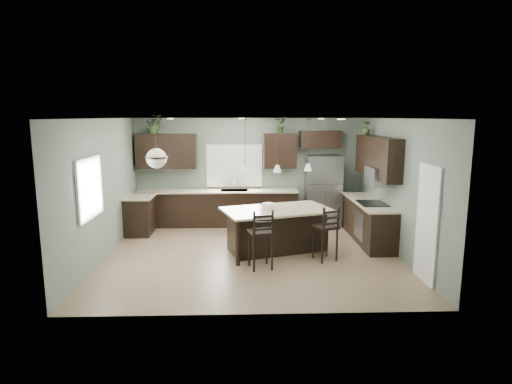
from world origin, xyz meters
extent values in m
plane|color=#9E8466|center=(0.00, 0.00, 0.00)|extent=(6.00, 6.00, 0.00)
cube|color=white|center=(2.98, -1.55, 1.02)|extent=(0.04, 0.82, 2.04)
cube|color=white|center=(-0.40, 2.73, 1.55)|extent=(1.35, 0.02, 1.00)
cube|color=white|center=(-2.98, -0.80, 1.55)|extent=(0.02, 1.10, 1.00)
cube|color=black|center=(-2.70, 1.70, 0.45)|extent=(0.60, 0.90, 0.90)
cube|color=beige|center=(-2.68, 1.70, 0.92)|extent=(0.66, 0.96, 0.04)
cube|color=black|center=(-0.85, 2.45, 0.45)|extent=(4.20, 0.60, 0.90)
cube|color=beige|center=(-0.85, 2.43, 0.92)|extent=(4.20, 0.66, 0.04)
cube|color=gray|center=(-0.40, 2.43, 0.94)|extent=(0.70, 0.45, 0.01)
cylinder|color=silver|center=(-0.40, 2.40, 1.08)|extent=(0.02, 0.02, 0.28)
cube|color=black|center=(-2.15, 2.58, 1.95)|extent=(1.55, 0.34, 0.90)
cube|color=black|center=(0.80, 2.58, 1.95)|extent=(0.85, 0.34, 0.90)
cube|color=black|center=(1.85, 2.58, 2.25)|extent=(1.05, 0.34, 0.45)
cube|color=black|center=(2.70, 0.87, 0.45)|extent=(0.60, 2.35, 0.90)
cube|color=beige|center=(2.68, 0.87, 0.92)|extent=(0.66, 2.35, 0.04)
cube|color=black|center=(2.68, 0.60, 0.94)|extent=(0.58, 0.75, 0.02)
cube|color=gray|center=(2.40, 0.60, 0.45)|extent=(0.01, 0.72, 0.60)
cube|color=black|center=(2.83, 0.87, 1.95)|extent=(0.34, 2.35, 0.90)
cube|color=gray|center=(2.78, 0.60, 1.55)|extent=(0.40, 0.75, 0.40)
cube|color=#97979F|center=(1.92, 2.40, 0.93)|extent=(0.90, 0.74, 1.85)
cube|color=black|center=(0.53, 0.17, 0.46)|extent=(2.49, 1.86, 0.92)
cylinder|color=white|center=(0.34, 0.11, 0.99)|extent=(0.24, 0.24, 0.14)
cube|color=black|center=(0.14, -0.84, 0.58)|extent=(0.52, 0.52, 1.16)
cube|color=black|center=(1.45, -0.41, 0.56)|extent=(0.55, 0.55, 1.13)
imported|color=#2F4E22|center=(-2.42, 2.55, 2.64)|extent=(0.48, 0.44, 0.48)
imported|color=#2C4C21|center=(0.82, 2.55, 2.61)|extent=(0.29, 0.26, 0.43)
imported|color=#325224|center=(2.80, 1.73, 2.57)|extent=(0.25, 0.25, 0.35)
plane|color=slate|center=(0.00, 2.75, 1.40)|extent=(6.00, 0.00, 6.00)
plane|color=slate|center=(0.00, -2.75, 1.40)|extent=(6.00, 0.00, 6.00)
plane|color=slate|center=(-3.00, 0.00, 1.40)|extent=(0.00, 5.50, 5.50)
plane|color=slate|center=(3.00, 0.00, 1.40)|extent=(0.00, 5.50, 5.50)
plane|color=white|center=(0.00, 0.00, 2.80)|extent=(6.00, 6.00, 0.00)
camera|label=1|loc=(-0.19, -8.57, 2.84)|focal=30.00mm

